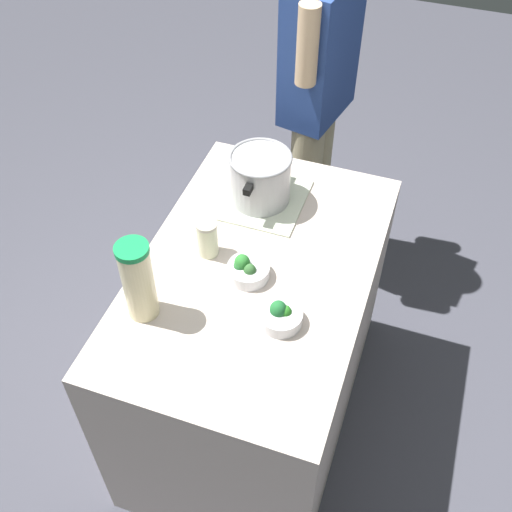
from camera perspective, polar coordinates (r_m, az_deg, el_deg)
name	(u,v)px	position (r m, az deg, el deg)	size (l,w,h in m)	color
ground_plane	(256,405)	(2.70, 0.00, -13.44)	(8.00, 8.00, 0.00)	#484853
counter_slab	(256,346)	(2.33, 0.00, -8.16)	(1.14, 0.73, 0.87)	beige
dish_cloth	(260,199)	(2.22, 0.38, 5.25)	(0.30, 0.31, 0.01)	beige
cooking_pot	(260,177)	(2.15, 0.39, 7.22)	(0.28, 0.22, 0.18)	#B7B7BC
lemonade_pitcher	(138,281)	(1.80, -10.68, -2.21)	(0.10, 0.10, 0.28)	beige
mason_jar	(207,238)	(1.99, -4.45, 1.64)	(0.07, 0.07, 0.13)	beige
broccoli_bowl_front	(247,270)	(1.94, -0.81, -1.25)	(0.13, 0.13, 0.08)	silver
broccoli_bowl_center	(281,316)	(1.83, 2.26, -5.46)	(0.13, 0.13, 0.08)	silver
person_cook	(316,102)	(2.70, 5.51, 13.78)	(0.50, 0.26, 1.59)	tan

